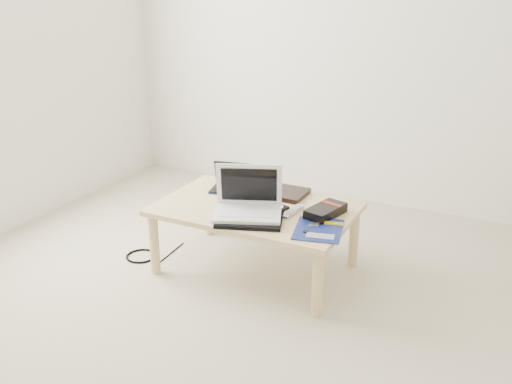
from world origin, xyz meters
The scene contains 13 objects.
ground centered at (0.00, 0.00, 0.00)m, with size 4.00×4.00×0.00m, color beige.
coffee_table centered at (-0.25, 0.63, 0.35)m, with size 1.10×0.70×0.40m.
book centered at (-0.19, 0.87, 0.41)m, with size 0.27×0.23×0.03m.
netbook centered at (-0.50, 0.81, 0.44)m, with size 0.27×0.22×0.17m.
tablet centered at (-0.23, 0.62, 0.41)m, with size 0.33×0.28×0.02m.
remote centered at (-0.03, 0.64, 0.41)m, with size 0.06×0.20×0.02m.
neoprene_sleeve centered at (-0.19, 0.43, 0.41)m, with size 0.35×0.25×0.02m, color black.
white_laptop centered at (-0.23, 0.49, 0.47)m, with size 0.43×0.37×0.26m.
motherboard centered at (0.19, 0.49, 0.40)m, with size 0.30×0.35×0.01m.
gpu_box centered at (0.15, 0.68, 0.43)m, with size 0.18×0.27×0.06m.
cable_coil centered at (-0.39, 0.67, 0.41)m, with size 0.10×0.10×0.01m, color black.
floor_cable_coil centered at (-0.95, 0.45, 0.01)m, with size 0.19×0.19×0.01m, color black.
floor_cable_trail centered at (-0.81, 0.53, 0.00)m, with size 0.01×0.01×0.38m, color black.
Camera 1 is at (1.10, -2.05, 1.63)m, focal length 40.00 mm.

